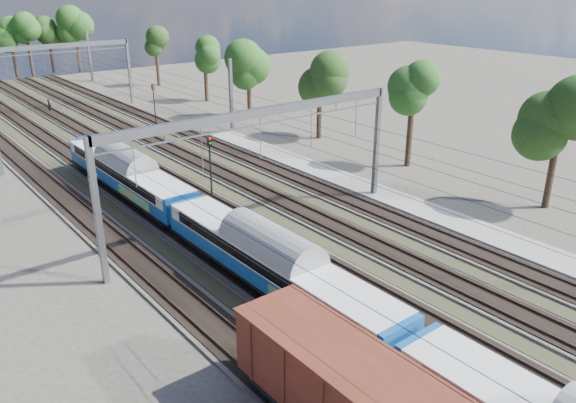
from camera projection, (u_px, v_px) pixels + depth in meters
track_bed at (165, 177)px, 51.10m from camera, size 21.00×130.00×0.34m
platform at (481, 232)px, 39.82m from camera, size 3.00×70.00×0.30m
catenary at (127, 95)px, 54.55m from camera, size 25.65×130.00×9.00m
tree_belt at (51, 39)px, 87.93m from camera, size 39.42×98.23×11.77m
emu_train at (276, 259)px, 31.18m from camera, size 2.82×59.64×4.12m
worker at (49, 106)px, 75.86m from camera, size 0.58×0.74×1.79m
signal_near at (210, 165)px, 42.11m from camera, size 0.43×0.40×6.14m
signal_far at (154, 101)px, 66.75m from camera, size 0.37×0.34×5.29m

